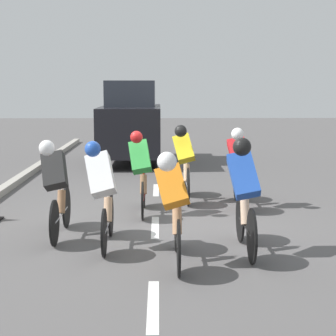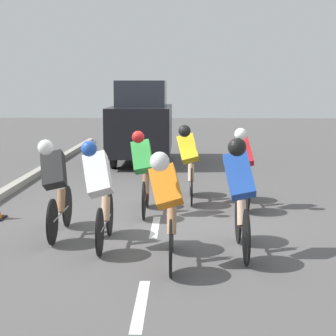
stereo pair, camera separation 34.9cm
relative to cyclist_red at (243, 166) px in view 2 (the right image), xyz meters
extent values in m
plane|color=#565454|center=(1.54, 1.22, -0.78)|extent=(60.00, 60.00, 0.00)
cube|color=white|center=(1.54, 4.71, -0.78)|extent=(0.12, 1.40, 0.01)
cube|color=white|center=(1.54, 1.51, -0.78)|extent=(0.12, 1.40, 0.01)
cube|color=white|center=(1.54, -1.69, -0.78)|extent=(0.12, 1.40, 0.01)
cylinder|color=black|center=(-0.04, -0.60, -0.43)|extent=(0.03, 0.70, 0.70)
cylinder|color=black|center=(-0.04, 0.44, -0.43)|extent=(0.03, 0.70, 0.70)
cylinder|color=red|center=(-0.04, -0.08, -0.43)|extent=(0.04, 1.04, 0.04)
cylinder|color=red|center=(-0.04, -0.26, -0.22)|extent=(0.04, 0.04, 0.42)
cylinder|color=green|center=(-0.04, -0.13, -0.33)|extent=(0.07, 0.07, 0.16)
cylinder|color=#DBAD84|center=(-0.04, -0.16, -0.25)|extent=(0.12, 0.23, 0.36)
cube|color=red|center=(0.02, 0.02, 0.24)|extent=(0.43, 0.46, 0.59)
sphere|color=white|center=(0.07, 0.24, 0.59)|extent=(0.23, 0.23, 0.23)
cylinder|color=black|center=(1.75, 0.04, -0.46)|extent=(0.03, 0.65, 0.65)
cylinder|color=black|center=(1.75, 1.01, -0.46)|extent=(0.03, 0.65, 0.65)
cylinder|color=red|center=(1.75, 0.53, -0.46)|extent=(0.04, 0.97, 0.04)
cylinder|color=red|center=(1.75, 0.36, -0.25)|extent=(0.04, 0.04, 0.42)
cylinder|color=yellow|center=(1.75, 0.48, -0.36)|extent=(0.07, 0.07, 0.16)
cylinder|color=#9E704C|center=(1.75, 0.45, -0.28)|extent=(0.12, 0.23, 0.36)
cube|color=green|center=(1.80, 0.63, 0.23)|extent=(0.42, 0.48, 0.61)
sphere|color=red|center=(1.85, 0.85, 0.60)|extent=(0.21, 0.21, 0.21)
cylinder|color=black|center=(2.94, 1.49, -0.45)|extent=(0.03, 0.65, 0.65)
cylinder|color=black|center=(2.94, 2.54, -0.45)|extent=(0.03, 0.65, 0.65)
cylinder|color=#B7B7BC|center=(2.94, 2.02, -0.45)|extent=(0.04, 1.04, 0.04)
cylinder|color=#B7B7BC|center=(2.94, 1.83, -0.24)|extent=(0.04, 0.04, 0.42)
cylinder|color=green|center=(2.94, 1.97, -0.35)|extent=(0.07, 0.07, 0.16)
cylinder|color=#9E704C|center=(2.94, 1.94, -0.27)|extent=(0.12, 0.23, 0.36)
cube|color=black|center=(2.99, 2.12, 0.23)|extent=(0.43, 0.47, 0.60)
sphere|color=white|center=(3.05, 2.34, 0.58)|extent=(0.22, 0.22, 0.22)
cylinder|color=black|center=(0.31, 2.35, -0.43)|extent=(0.03, 0.70, 0.70)
cylinder|color=black|center=(0.31, 3.37, -0.43)|extent=(0.03, 0.70, 0.70)
cylinder|color=black|center=(0.31, 2.86, -0.43)|extent=(0.04, 1.02, 0.04)
cylinder|color=black|center=(0.31, 2.68, -0.22)|extent=(0.04, 0.04, 0.42)
cylinder|color=yellow|center=(0.31, 2.81, -0.33)|extent=(0.07, 0.07, 0.16)
cylinder|color=beige|center=(0.31, 2.78, -0.25)|extent=(0.12, 0.23, 0.36)
cube|color=blue|center=(0.37, 2.96, 0.29)|extent=(0.43, 0.51, 0.66)
sphere|color=black|center=(0.43, 3.18, 0.68)|extent=(0.24, 0.24, 0.24)
cylinder|color=black|center=(0.93, -1.09, -0.42)|extent=(0.03, 0.72, 0.72)
cylinder|color=black|center=(0.93, -0.08, -0.42)|extent=(0.03, 0.72, 0.72)
cylinder|color=#B7B7BC|center=(0.93, -0.58, -0.42)|extent=(0.04, 1.00, 0.04)
cylinder|color=#B7B7BC|center=(0.93, -0.76, -0.21)|extent=(0.04, 0.04, 0.42)
cylinder|color=#1999D8|center=(0.93, -0.63, -0.32)|extent=(0.07, 0.07, 0.16)
cylinder|color=beige|center=(0.93, -0.66, -0.24)|extent=(0.12, 0.23, 0.36)
cube|color=yellow|center=(1.00, -0.48, 0.25)|extent=(0.45, 0.47, 0.61)
sphere|color=black|center=(1.07, -0.26, 0.61)|extent=(0.23, 0.23, 0.23)
cylinder|color=black|center=(2.19, 2.01, -0.46)|extent=(0.03, 0.64, 0.64)
cylinder|color=black|center=(2.19, 3.05, -0.46)|extent=(0.03, 0.64, 0.64)
cylinder|color=#B7B7BC|center=(2.19, 2.53, -0.46)|extent=(0.04, 1.05, 0.04)
cylinder|color=#B7B7BC|center=(2.19, 2.35, -0.25)|extent=(0.04, 0.04, 0.42)
cylinder|color=#1999D8|center=(2.19, 2.48, -0.36)|extent=(0.07, 0.07, 0.16)
cylinder|color=#DBAD84|center=(2.19, 2.45, -0.28)|extent=(0.12, 0.23, 0.36)
cube|color=white|center=(2.27, 2.63, 0.25)|extent=(0.46, 0.50, 0.66)
sphere|color=blue|center=(2.35, 2.85, 0.62)|extent=(0.21, 0.21, 0.21)
cylinder|color=black|center=(1.25, 2.78, -0.44)|extent=(0.03, 0.68, 0.68)
cylinder|color=black|center=(1.25, 3.83, -0.44)|extent=(0.03, 0.68, 0.68)
cylinder|color=black|center=(1.25, 3.31, -0.44)|extent=(0.04, 1.05, 0.04)
cylinder|color=black|center=(1.25, 3.12, -0.23)|extent=(0.04, 0.04, 0.42)
cylinder|color=#1999D8|center=(1.25, 3.26, -0.34)|extent=(0.07, 0.07, 0.16)
cylinder|color=tan|center=(1.25, 3.23, -0.26)|extent=(0.12, 0.23, 0.36)
cube|color=orange|center=(1.31, 3.41, 0.22)|extent=(0.45, 0.45, 0.59)
sphere|color=white|center=(1.38, 3.63, 0.56)|extent=(0.23, 0.23, 0.23)
cylinder|color=black|center=(1.60, -4.87, -0.46)|extent=(0.14, 0.64, 0.64)
cylinder|color=black|center=(2.96, -4.87, -0.46)|extent=(0.14, 0.64, 0.64)
cylinder|color=black|center=(1.60, -7.33, -0.46)|extent=(0.14, 0.64, 0.64)
cylinder|color=black|center=(2.96, -7.33, -0.46)|extent=(0.14, 0.64, 0.64)
cube|color=black|center=(2.28, -6.10, 0.20)|extent=(1.70, 3.97, 1.32)
cube|color=#2D333D|center=(2.28, -6.30, 1.22)|extent=(1.39, 2.18, 0.73)
camera|label=1|loc=(1.48, 10.19, 1.45)|focal=60.00mm
camera|label=2|loc=(1.13, 10.18, 1.45)|focal=60.00mm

